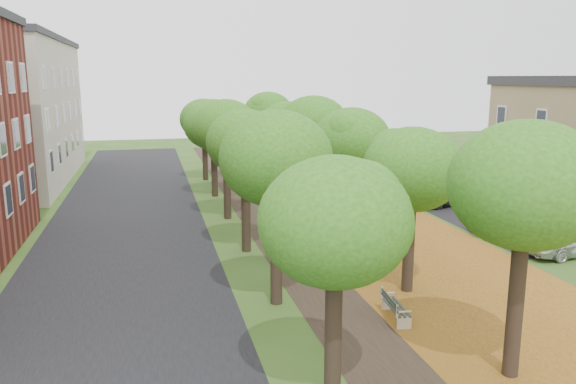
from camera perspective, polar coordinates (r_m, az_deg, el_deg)
street_asphalt at (r=27.52m, az=-16.30°, el=-4.72°), size 8.00×70.00×0.01m
footpath at (r=28.15m, az=-0.84°, el=-3.88°), size 3.20×70.00×0.01m
leaf_verge at (r=29.64m, az=8.63°, el=-3.22°), size 7.50×70.00×0.01m
parking_lot at (r=34.54m, az=21.14°, el=-1.76°), size 9.00×16.00×0.01m
tree_row_west at (r=26.89m, az=-5.46°, el=5.23°), size 3.61×33.61×6.13m
tree_row_east at (r=27.99m, az=4.34°, el=5.50°), size 3.61×33.61×6.13m
bench at (r=18.33m, az=10.77°, el=-11.42°), size 0.64×1.69×0.78m
car_silver at (r=26.98m, az=26.77°, el=-4.23°), size 4.43×2.05×1.47m
car_red at (r=29.24m, az=22.89°, el=-2.71°), size 4.82×3.21×1.50m
car_grey at (r=34.93m, az=15.75°, el=-0.12°), size 5.09×3.09×1.38m
car_white at (r=37.61m, az=13.70°, el=0.86°), size 5.54×3.19×1.45m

